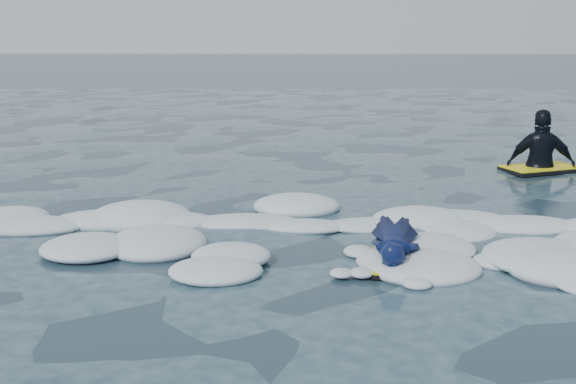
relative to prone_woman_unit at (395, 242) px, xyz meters
name	(u,v)px	position (x,y,z in m)	size (l,w,h in m)	color
ground	(230,265)	(-1.67, -0.19, -0.18)	(120.00, 120.00, 0.00)	#162436
foam_band	(238,236)	(-1.67, 0.84, -0.18)	(12.00, 3.10, 0.30)	silver
prone_woman_unit	(395,242)	(0.00, 0.00, 0.00)	(0.70, 1.46, 0.36)	black
waiting_rider_unit	(541,167)	(3.00, 4.65, -0.10)	(1.41, 1.09, 1.88)	black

